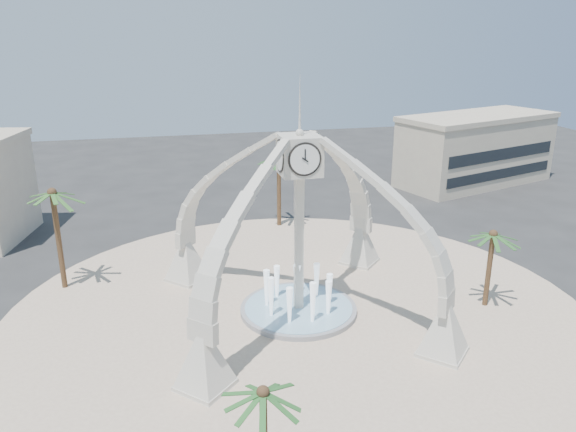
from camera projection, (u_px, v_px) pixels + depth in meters
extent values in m
plane|color=#282828|center=(298.00, 312.00, 38.68)|extent=(140.00, 140.00, 0.00)
cylinder|color=beige|center=(298.00, 312.00, 38.67)|extent=(40.00, 40.00, 0.06)
cube|color=beige|center=(299.00, 246.00, 37.12)|extent=(0.55, 0.55, 9.80)
cube|color=beige|center=(300.00, 155.00, 35.16)|extent=(2.50, 2.50, 2.50)
cone|color=beige|center=(300.00, 103.00, 34.12)|extent=(0.20, 0.20, 4.00)
cylinder|color=white|center=(305.00, 159.00, 33.97)|extent=(1.84, 0.04, 1.84)
pyramid|color=beige|center=(360.00, 245.00, 46.25)|extent=(3.80, 3.80, 3.20)
pyramid|color=beige|center=(187.00, 261.00, 43.12)|extent=(3.80, 3.80, 3.20)
pyramid|color=beige|center=(204.00, 362.00, 30.09)|extent=(3.80, 3.80, 3.20)
pyramid|color=beige|center=(444.00, 331.00, 33.21)|extent=(3.80, 3.80, 3.20)
cylinder|color=gray|center=(298.00, 310.00, 38.61)|extent=(8.00, 8.00, 0.40)
cylinder|color=#8BB7D0|center=(298.00, 307.00, 38.54)|extent=(7.40, 7.40, 0.04)
cone|color=white|center=(299.00, 286.00, 38.03)|extent=(0.60, 0.60, 3.20)
cube|color=beige|center=(475.00, 151.00, 69.85)|extent=(21.49, 13.79, 8.00)
cube|color=beige|center=(479.00, 117.00, 68.48)|extent=(21.87, 14.17, 0.60)
cylinder|color=brown|center=(489.00, 270.00, 38.77)|extent=(0.36, 0.36, 5.49)
cylinder|color=brown|center=(59.00, 241.00, 41.16)|extent=(0.40, 0.40, 7.59)
cylinder|color=brown|center=(279.00, 191.00, 54.55)|extent=(0.41, 0.41, 7.05)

